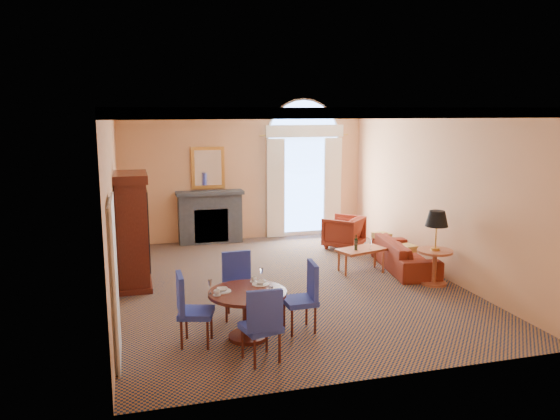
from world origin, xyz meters
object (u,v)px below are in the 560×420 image
object	(u,v)px
armoire	(132,233)
side_table	(436,238)
armchair	(344,232)
dining_table	(248,304)
coffee_table	(361,251)
sofa	(405,255)

from	to	relation	value
armoire	side_table	size ratio (longest dim) A/B	1.54
armoire	armchair	bearing A→B (deg)	18.76
armchair	dining_table	bearing A→B (deg)	8.97
armchair	coffee_table	xyz separation A→B (m)	(-0.39, -1.88, 0.06)
armchair	sofa	bearing A→B (deg)	60.78
armoire	sofa	bearing A→B (deg)	-3.51
sofa	armchair	bearing A→B (deg)	24.01
sofa	side_table	bearing A→B (deg)	-168.86
armchair	side_table	bearing A→B (deg)	56.42
armoire	sofa	size ratio (longest dim) A/B	1.03
sofa	coffee_table	bearing A→B (deg)	95.17
dining_table	coffee_table	size ratio (longest dim) A/B	1.06
dining_table	sofa	xyz separation A→B (m)	(3.77, 2.48, -0.22)
coffee_table	sofa	bearing A→B (deg)	-19.52
dining_table	sofa	world-z (taller)	dining_table
dining_table	side_table	world-z (taller)	side_table
armoire	sofa	world-z (taller)	armoire
armoire	coffee_table	distance (m)	4.38
coffee_table	side_table	size ratio (longest dim) A/B	0.77
side_table	armchair	bearing A→B (deg)	101.29
coffee_table	side_table	distance (m)	1.53
dining_table	coffee_table	xyz separation A→B (m)	(2.83, 2.54, -0.08)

